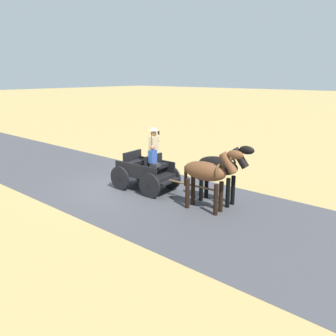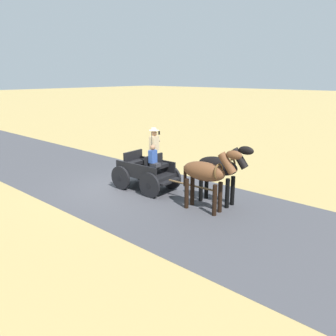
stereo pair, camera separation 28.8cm
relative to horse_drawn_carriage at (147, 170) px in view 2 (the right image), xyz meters
name	(u,v)px [view 2 (the right image)]	position (x,y,z in m)	size (l,w,h in m)	color
ground_plane	(123,187)	(0.48, -0.96, -0.82)	(200.00, 200.00, 0.00)	tan
road_surface	(123,187)	(0.48, -0.96, -0.81)	(6.06, 160.00, 0.01)	#424247
horse_drawn_carriage	(147,170)	(0.00, 0.00, 0.00)	(1.55, 4.52, 2.50)	black
horse_near_side	(220,168)	(-0.62, 3.00, 0.51)	(0.62, 2.13, 2.21)	black
horse_off_side	(207,173)	(0.25, 3.05, 0.51)	(0.70, 2.14, 2.21)	brown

